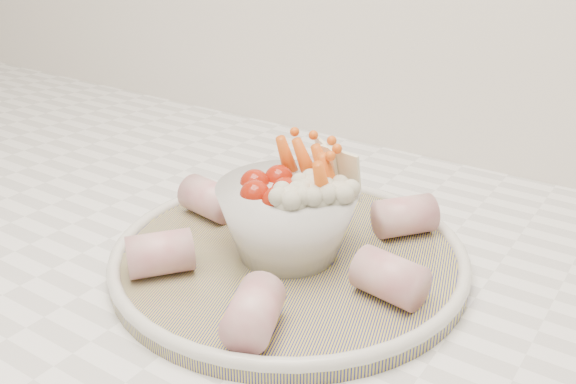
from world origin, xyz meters
The scene contains 3 objects.
serving_platter centered at (-0.05, 1.42, 0.93)m, with size 0.40×0.40×0.02m.
veggie_bowl centered at (-0.05, 1.42, 0.98)m, with size 0.13×0.13×0.10m.
cured_meat_rolls centered at (-0.05, 1.42, 0.95)m, with size 0.28×0.29×0.04m.
Camera 1 is at (0.24, 1.00, 1.23)m, focal length 40.00 mm.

